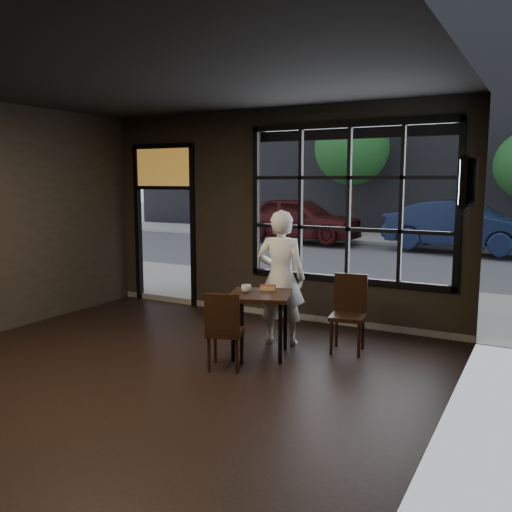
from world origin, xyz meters
The scene contains 17 objects.
floor centered at (0.00, 0.00, -0.01)m, with size 6.00×7.00×0.02m, color black.
ceiling centered at (0.00, 0.00, 3.21)m, with size 6.00×7.00×0.02m, color black.
wall_right centered at (3.00, 0.00, 1.60)m, with size 0.04×7.00×3.20m, color black.
window_frame centered at (1.20, 3.50, 1.80)m, with size 3.06×0.12×2.28m, color black.
stained_transom centered at (-2.10, 3.50, 2.35)m, with size 1.20×0.06×0.70m, color orange.
street_asphalt centered at (0.00, 24.00, -0.02)m, with size 60.00×41.00×0.04m, color #545456.
building_across centered at (0.00, 23.00, 7.50)m, with size 28.00×12.00×15.00m, color #5B5956.
cafe_table centered at (0.72, 1.72, 0.39)m, with size 0.72×0.72×0.78m, color black.
chair_near centered at (0.59, 1.12, 0.45)m, with size 0.39×0.39×0.90m, color black.
chair_window centered at (1.62, 2.35, 0.48)m, with size 0.42×0.42×0.96m, color black.
man centered at (0.72, 2.29, 0.88)m, with size 0.64×0.42×1.76m, color white.
hotdog centered at (0.71, 1.94, 0.80)m, with size 0.20×0.08×0.06m, color tan, non-canonical shape.
cup centered at (0.55, 1.68, 0.82)m, with size 0.12×0.12×0.10m, color silver.
tv centered at (2.93, 2.52, 2.11)m, with size 0.11×0.96×0.56m, color black.
navy_car centered at (1.54, 12.51, 0.81)m, with size 1.51×4.34×1.43m, color #101933.
maroon_car centered at (-3.71, 12.72, 0.83)m, with size 1.73×4.30×1.47m, color #3F1011.
tree_left centered at (-2.82, 15.46, 3.28)m, with size 2.73×2.73×4.65m.
Camera 1 is at (3.75, -3.95, 2.14)m, focal length 38.00 mm.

